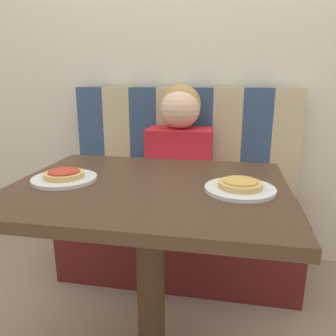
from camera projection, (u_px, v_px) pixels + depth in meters
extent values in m
cube|color=beige|center=(189.00, 35.00, 1.83)|extent=(7.00, 0.05, 2.60)
cube|color=#5B1919|center=(179.00, 236.00, 1.84)|extent=(1.26, 0.48, 0.43)
cube|color=navy|center=(95.00, 137.00, 1.98)|extent=(0.16, 0.09, 0.59)
cube|color=tan|center=(119.00, 138.00, 1.95)|extent=(0.16, 0.09, 0.59)
cube|color=navy|center=(145.00, 139.00, 1.93)|extent=(0.16, 0.09, 0.59)
cube|color=tan|center=(171.00, 140.00, 1.90)|extent=(0.16, 0.09, 0.59)
cube|color=navy|center=(199.00, 141.00, 1.87)|extent=(0.16, 0.09, 0.59)
cube|color=tan|center=(226.00, 142.00, 1.84)|extent=(0.16, 0.09, 0.59)
cube|color=navy|center=(255.00, 143.00, 1.81)|extent=(0.16, 0.09, 0.59)
cube|color=tan|center=(285.00, 144.00, 1.78)|extent=(0.16, 0.09, 0.59)
cube|color=#422B1C|center=(149.00, 189.00, 1.07)|extent=(0.89, 0.70, 0.03)
cylinder|color=#422B1C|center=(151.00, 286.00, 1.17)|extent=(0.10, 0.10, 0.70)
cube|color=red|center=(180.00, 165.00, 1.73)|extent=(0.33, 0.20, 0.39)
sphere|color=beige|center=(180.00, 109.00, 1.65)|extent=(0.20, 0.20, 0.20)
sphere|color=#AD8447|center=(181.00, 105.00, 1.67)|extent=(0.20, 0.20, 0.20)
cylinder|color=white|center=(64.00, 179.00, 1.10)|extent=(0.22, 0.22, 0.01)
cylinder|color=white|center=(240.00, 189.00, 1.00)|extent=(0.22, 0.22, 0.01)
cylinder|color=tan|center=(64.00, 175.00, 1.10)|extent=(0.13, 0.13, 0.02)
cylinder|color=#B73823|center=(64.00, 171.00, 1.10)|extent=(0.10, 0.10, 0.01)
cylinder|color=tan|center=(240.00, 185.00, 1.00)|extent=(0.13, 0.13, 0.02)
cylinder|color=gold|center=(240.00, 181.00, 0.99)|extent=(0.10, 0.10, 0.01)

